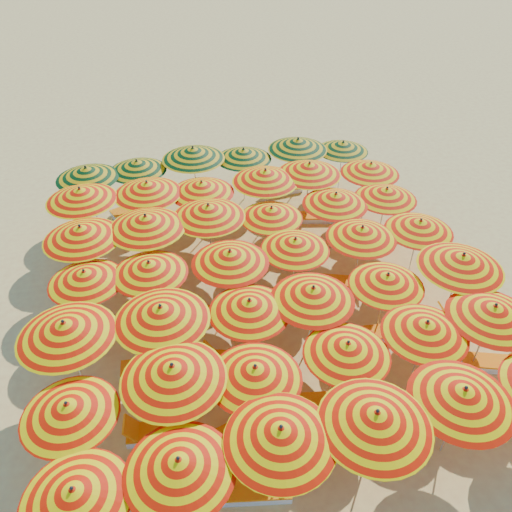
% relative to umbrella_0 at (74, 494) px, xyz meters
% --- Properties ---
extents(ground, '(120.00, 120.00, 0.00)m').
position_rel_umbrella_0_xyz_m(ground, '(5.39, 6.54, -2.08)').
color(ground, '#E8CA67').
rests_on(ground, ground).
extents(umbrella_0, '(2.86, 2.86, 2.37)m').
position_rel_umbrella_0_xyz_m(umbrella_0, '(0.00, 0.00, 0.00)').
color(umbrella_0, silver).
rests_on(umbrella_0, ground).
extents(umbrella_1, '(2.83, 2.83, 2.48)m').
position_rel_umbrella_0_xyz_m(umbrella_1, '(2.05, 0.05, 0.10)').
color(umbrella_1, silver).
rests_on(umbrella_1, ground).
extents(umbrella_2, '(3.18, 3.18, 2.62)m').
position_rel_umbrella_0_xyz_m(umbrella_2, '(4.21, 0.15, 0.22)').
color(umbrella_2, silver).
rests_on(umbrella_2, ground).
extents(umbrella_3, '(2.55, 2.55, 2.69)m').
position_rel_umbrella_0_xyz_m(umbrella_3, '(6.28, -0.02, 0.28)').
color(umbrella_3, silver).
rests_on(umbrella_3, ground).
extents(umbrella_4, '(2.56, 2.56, 2.58)m').
position_rel_umbrella_0_xyz_m(umbrella_4, '(8.49, 0.12, 0.19)').
color(umbrella_4, silver).
rests_on(umbrella_4, ground).
extents(umbrella_6, '(2.54, 2.54, 2.38)m').
position_rel_umbrella_0_xyz_m(umbrella_6, '(-0.20, 2.03, 0.01)').
color(umbrella_6, silver).
rests_on(umbrella_6, ground).
extents(umbrella_7, '(2.63, 2.63, 2.70)m').
position_rel_umbrella_0_xyz_m(umbrella_7, '(2.20, 2.26, 0.30)').
color(umbrella_7, silver).
rests_on(umbrella_7, ground).
extents(umbrella_8, '(2.68, 2.68, 2.45)m').
position_rel_umbrella_0_xyz_m(umbrella_8, '(4.11, 1.97, 0.07)').
color(umbrella_8, silver).
rests_on(umbrella_8, ground).
extents(umbrella_9, '(2.31, 2.31, 2.39)m').
position_rel_umbrella_0_xyz_m(umbrella_9, '(6.56, 2.17, 0.02)').
color(umbrella_9, silver).
rests_on(umbrella_9, ground).
extents(umbrella_10, '(2.41, 2.41, 2.44)m').
position_rel_umbrella_0_xyz_m(umbrella_10, '(8.80, 2.30, 0.07)').
color(umbrella_10, silver).
rests_on(umbrella_10, ground).
extents(umbrella_11, '(3.01, 3.01, 2.58)m').
position_rel_umbrella_0_xyz_m(umbrella_11, '(10.78, 2.31, 0.18)').
color(umbrella_11, silver).
rests_on(umbrella_11, ground).
extents(umbrella_12, '(3.04, 3.04, 2.73)m').
position_rel_umbrella_0_xyz_m(umbrella_12, '(-0.30, 4.29, 0.32)').
color(umbrella_12, silver).
rests_on(umbrella_12, ground).
extents(umbrella_13, '(2.80, 2.80, 2.74)m').
position_rel_umbrella_0_xyz_m(umbrella_13, '(2.12, 4.26, 0.32)').
color(umbrella_13, silver).
rests_on(umbrella_13, ground).
extents(umbrella_14, '(2.92, 2.92, 2.45)m').
position_rel_umbrella_0_xyz_m(umbrella_14, '(4.51, 4.23, 0.07)').
color(umbrella_14, silver).
rests_on(umbrella_14, ground).
extents(umbrella_15, '(2.52, 2.52, 2.56)m').
position_rel_umbrella_0_xyz_m(umbrella_15, '(6.33, 4.19, 0.16)').
color(umbrella_15, silver).
rests_on(umbrella_15, ground).
extents(umbrella_16, '(2.90, 2.90, 2.39)m').
position_rel_umbrella_0_xyz_m(umbrella_16, '(8.71, 4.38, 0.02)').
color(umbrella_16, silver).
rests_on(umbrella_16, ground).
extents(umbrella_17, '(3.21, 3.21, 2.72)m').
position_rel_umbrella_0_xyz_m(umbrella_17, '(11.06, 4.33, 0.31)').
color(umbrella_17, silver).
rests_on(umbrella_17, ground).
extents(umbrella_18, '(2.66, 2.66, 2.40)m').
position_rel_umbrella_0_xyz_m(umbrella_18, '(0.08, 6.67, 0.03)').
color(umbrella_18, silver).
rests_on(umbrella_18, ground).
extents(umbrella_19, '(2.34, 2.34, 2.46)m').
position_rel_umbrella_0_xyz_m(umbrella_19, '(1.96, 6.56, 0.08)').
color(umbrella_19, silver).
rests_on(umbrella_19, ground).
extents(umbrella_20, '(2.85, 2.85, 2.57)m').
position_rel_umbrella_0_xyz_m(umbrella_20, '(4.40, 6.37, 0.18)').
color(umbrella_20, silver).
rests_on(umbrella_20, ground).
extents(umbrella_21, '(2.48, 2.48, 2.41)m').
position_rel_umbrella_0_xyz_m(umbrella_21, '(6.60, 6.69, 0.04)').
color(umbrella_21, silver).
rests_on(umbrella_21, ground).
extents(umbrella_22, '(3.12, 3.12, 2.49)m').
position_rel_umbrella_0_xyz_m(umbrella_22, '(8.90, 6.68, 0.10)').
color(umbrella_22, silver).
rests_on(umbrella_22, ground).
extents(umbrella_23, '(2.74, 2.74, 2.45)m').
position_rel_umbrella_0_xyz_m(umbrella_23, '(10.98, 6.63, 0.07)').
color(umbrella_23, silver).
rests_on(umbrella_23, ground).
extents(umbrella_24, '(3.31, 3.31, 2.69)m').
position_rel_umbrella_0_xyz_m(umbrella_24, '(-0.03, 8.64, 0.28)').
color(umbrella_24, silver).
rests_on(umbrella_24, ground).
extents(umbrella_25, '(2.72, 2.72, 2.75)m').
position_rel_umbrella_0_xyz_m(umbrella_25, '(2.05, 8.67, 0.34)').
color(umbrella_25, silver).
rests_on(umbrella_25, ground).
extents(umbrella_26, '(3.33, 3.33, 2.70)m').
position_rel_umbrella_0_xyz_m(umbrella_26, '(4.17, 8.90, 0.29)').
color(umbrella_26, silver).
rests_on(umbrella_26, ground).
extents(umbrella_27, '(2.56, 2.56, 2.37)m').
position_rel_umbrella_0_xyz_m(umbrella_27, '(6.37, 8.71, 0.00)').
color(umbrella_27, silver).
rests_on(umbrella_27, ground).
extents(umbrella_28, '(2.67, 2.67, 2.53)m').
position_rel_umbrella_0_xyz_m(umbrella_28, '(8.80, 8.82, 0.14)').
color(umbrella_28, silver).
rests_on(umbrella_28, ground).
extents(umbrella_29, '(2.62, 2.62, 2.45)m').
position_rel_umbrella_0_xyz_m(umbrella_29, '(10.81, 8.83, 0.07)').
color(umbrella_29, silver).
rests_on(umbrella_29, ground).
extents(umbrella_30, '(3.40, 3.40, 2.71)m').
position_rel_umbrella_0_xyz_m(umbrella_30, '(-0.11, 11.09, 0.30)').
color(umbrella_30, silver).
rests_on(umbrella_30, ground).
extents(umbrella_31, '(3.19, 3.19, 2.68)m').
position_rel_umbrella_0_xyz_m(umbrella_31, '(2.25, 11.02, 0.28)').
color(umbrella_31, silver).
rests_on(umbrella_31, ground).
extents(umbrella_32, '(2.95, 2.95, 2.56)m').
position_rel_umbrella_0_xyz_m(umbrella_32, '(4.23, 10.76, 0.17)').
color(umbrella_32, silver).
rests_on(umbrella_32, ground).
extents(umbrella_33, '(2.87, 2.87, 2.71)m').
position_rel_umbrella_0_xyz_m(umbrella_33, '(6.70, 10.81, 0.30)').
color(umbrella_33, silver).
rests_on(umbrella_33, ground).
extents(umbrella_34, '(2.98, 2.98, 2.69)m').
position_rel_umbrella_0_xyz_m(umbrella_34, '(8.52, 10.98, 0.28)').
color(umbrella_34, silver).
rests_on(umbrella_34, ground).
extents(umbrella_35, '(2.61, 2.61, 2.49)m').
position_rel_umbrella_0_xyz_m(umbrella_35, '(11.03, 10.72, 0.11)').
color(umbrella_35, silver).
rests_on(umbrella_35, ground).
extents(umbrella_36, '(2.94, 2.94, 2.58)m').
position_rel_umbrella_0_xyz_m(umbrella_36, '(0.04, 12.92, 0.19)').
color(umbrella_36, silver).
rests_on(umbrella_36, ground).
extents(umbrella_37, '(2.33, 2.33, 2.46)m').
position_rel_umbrella_0_xyz_m(umbrella_37, '(1.99, 13.25, 0.08)').
color(umbrella_37, silver).
rests_on(umbrella_37, ground).
extents(umbrella_38, '(3.03, 3.03, 2.75)m').
position_rel_umbrella_0_xyz_m(umbrella_38, '(4.29, 13.29, 0.34)').
color(umbrella_38, silver).
rests_on(umbrella_38, ground).
extents(umbrella_39, '(2.86, 2.86, 2.49)m').
position_rel_umbrella_0_xyz_m(umbrella_39, '(6.39, 13.18, 0.11)').
color(umbrella_39, silver).
rests_on(umbrella_39, ground).
extents(umbrella_40, '(2.88, 2.88, 2.70)m').
position_rel_umbrella_0_xyz_m(umbrella_40, '(8.76, 13.16, 0.29)').
color(umbrella_40, silver).
rests_on(umbrella_40, ground).
extents(umbrella_41, '(2.74, 2.74, 2.37)m').
position_rel_umbrella_0_xyz_m(umbrella_41, '(10.79, 13.04, 0.01)').
color(umbrella_41, silver).
rests_on(umbrella_41, ground).
extents(lounger_1, '(1.81, 0.90, 0.69)m').
position_rel_umbrella_0_xyz_m(lounger_1, '(3.70, 0.17, -1.93)').
color(lounger_1, white).
rests_on(lounger_1, ground).
extents(lounger_3, '(1.79, 0.79, 0.69)m').
position_rel_umbrella_0_xyz_m(lounger_3, '(1.60, 2.26, -1.93)').
color(lounger_3, white).
rests_on(lounger_3, ground).
extents(lounger_4, '(1.83, 1.05, 0.69)m').
position_rel_umbrella_0_xyz_m(lounger_4, '(3.60, 1.81, -1.93)').
color(lounger_4, white).
rests_on(lounger_4, ground).
extents(lounger_5, '(1.81, 0.89, 0.69)m').
position_rel_umbrella_0_xyz_m(lounger_5, '(6.05, 2.09, -1.93)').
color(lounger_5, white).
rests_on(lounger_5, ground).
extents(lounger_6, '(1.83, 1.14, 0.69)m').
position_rel_umbrella_0_xyz_m(lounger_6, '(11.38, 2.17, -1.93)').
color(lounger_6, white).
rests_on(lounger_6, ground).
extents(lounger_7, '(1.78, 0.75, 0.69)m').
position_rel_umbrella_0_xyz_m(lounger_7, '(1.62, 4.46, -1.93)').
color(lounger_7, white).
rests_on(lounger_7, ground).
extents(lounger_8, '(1.83, 1.05, 0.69)m').
position_rel_umbrella_0_xyz_m(lounger_8, '(3.91, 4.16, -1.93)').
color(lounger_8, white).
rests_on(lounger_8, ground).
extents(lounger_9, '(1.78, 0.76, 0.69)m').
position_rel_umbrella_0_xyz_m(lounger_9, '(8.11, 4.14, -1.93)').
color(lounger_9, white).
rests_on(lounger_9, ground).
extents(lounger_10, '(1.78, 0.74, 0.69)m').
position_rel_umbrella_0_xyz_m(lounger_10, '(11.56, 4.12, -1.93)').
color(lounger_10, white).
rests_on(lounger_10, ground).
extents(lounger_11, '(1.79, 0.78, 0.69)m').
position_rel_umbrella_0_xyz_m(lounger_11, '(-0.52, 6.55, -1.93)').
color(lounger_11, white).
rests_on(lounger_11, ground).
extents(lounger_12, '(1.83, 1.13, 0.69)m').
position_rel_umbrella_0_xyz_m(lounger_12, '(3.81, 6.27, -1.93)').
color(lounger_12, white).
rests_on(lounger_12, ground).
extents(lounger_13, '(1.76, 0.68, 0.69)m').
position_rel_umbrella_0_xyz_m(lounger_13, '(6.10, 6.56, -1.93)').
color(lounger_13, white).
rests_on(lounger_13, ground).
extents(lounger_14, '(1.83, 1.15, 0.69)m').
position_rel_umbrella_0_xyz_m(lounger_14, '(8.39, 6.65, -1.93)').
color(lounger_14, white).
rests_on(lounger_14, ground).
extents(lounger_15, '(1.78, 0.76, 0.69)m').
position_rel_umbrella_0_xyz_m(lounger_15, '(1.45, 8.56, -1.93)').
color(lounger_15, white).
rests_on(lounger_15, ground).
extents(lounger_16, '(1.79, 0.79, 0.69)m').
position_rel_umbrella_0_xyz_m(lounger_16, '(11.40, 8.89, -1.93)').
color(lounger_16, white).
rests_on(lounger_16, ground).
extents(lounger_17, '(1.83, 1.12, 0.69)m').
position_rel_umbrella_0_xyz_m(lounger_17, '(1.75, 11.28, -1.93)').
color(lounger_17, white).
rests_on(lounger_17, ground).
extents(lounger_18, '(1.82, 0.97, 0.69)m').
position_rel_umbrella_0_xyz_m(lounger_18, '(9.12, 10.75, -1.93)').
color(lounger_18, white).
rests_on(lounger_18, ground).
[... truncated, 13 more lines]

